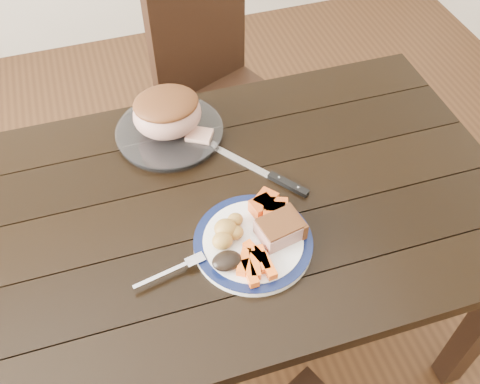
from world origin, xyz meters
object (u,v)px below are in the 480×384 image
object	(u,v)px
chair_far	(219,87)
roast_joint	(167,114)
dinner_plate	(253,243)
serving_platter	(170,133)
pork_slice	(279,229)
carving_knife	(276,178)
dining_table	(210,228)
fork	(175,269)

from	to	relation	value
chair_far	roast_joint	distance (m)	0.60
dinner_plate	roast_joint	xyz separation A→B (m)	(-0.11, 0.44, 0.07)
serving_platter	roast_joint	distance (m)	0.07
chair_far	serving_platter	world-z (taller)	chair_far
pork_slice	carving_knife	xyz separation A→B (m)	(0.06, 0.19, -0.04)
pork_slice	dinner_plate	bearing A→B (deg)	175.24
dining_table	roast_joint	bearing A→B (deg)	96.67
fork	dinner_plate	bearing A→B (deg)	-4.57
dinner_plate	pork_slice	size ratio (longest dim) A/B	2.88
pork_slice	carving_knife	bearing A→B (deg)	71.82
dinner_plate	pork_slice	bearing A→B (deg)	-4.76
carving_knife	fork	bearing A→B (deg)	-94.19
pork_slice	chair_far	bearing A→B (deg)	83.53
fork	carving_knife	size ratio (longest dim) A/B	0.66
dining_table	carving_knife	bearing A→B (deg)	9.47
chair_far	roast_joint	bearing A→B (deg)	35.32
fork	carving_knife	distance (m)	0.38
pork_slice	roast_joint	bearing A→B (deg)	110.93
chair_far	dinner_plate	size ratio (longest dim) A/B	3.21
dining_table	pork_slice	xyz separation A→B (m)	(0.14, -0.15, 0.14)
dining_table	fork	world-z (taller)	fork
chair_far	dinner_plate	world-z (taller)	chair_far
dining_table	pork_slice	world-z (taller)	pork_slice
chair_far	fork	size ratio (longest dim) A/B	5.24
carving_knife	dining_table	bearing A→B (deg)	-117.02
serving_platter	pork_slice	bearing A→B (deg)	-69.07
dining_table	carving_knife	xyz separation A→B (m)	(0.20, 0.03, 0.10)
dining_table	serving_platter	bearing A→B (deg)	96.67
serving_platter	dinner_plate	bearing A→B (deg)	-76.47
chair_far	pork_slice	bearing A→B (deg)	60.40
dining_table	carving_knife	distance (m)	0.22
fork	roast_joint	world-z (taller)	roast_joint
roast_joint	dining_table	bearing A→B (deg)	-83.33
serving_platter	fork	distance (m)	0.47
dinner_plate	carving_knife	size ratio (longest dim) A/B	1.07
serving_platter	roast_joint	size ratio (longest dim) A/B	1.56
fork	carving_knife	bearing A→B (deg)	21.14
chair_far	pork_slice	world-z (taller)	chair_far
dining_table	fork	bearing A→B (deg)	-126.35
roast_joint	carving_knife	bearing A→B (deg)	-47.99
dining_table	carving_knife	world-z (taller)	carving_knife
pork_slice	roast_joint	size ratio (longest dim) A/B	0.52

